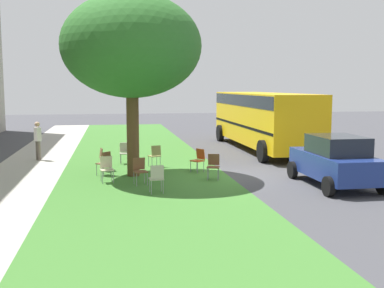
% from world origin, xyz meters
% --- Properties ---
extents(ground, '(80.00, 80.00, 0.00)m').
position_xyz_m(ground, '(0.00, 0.00, 0.00)').
color(ground, '#424247').
extents(grass_verge, '(48.00, 6.00, 0.01)m').
position_xyz_m(grass_verge, '(0.00, 3.20, 0.00)').
color(grass_verge, '#3D752D').
rests_on(grass_verge, ground).
extents(sidewalk_strip, '(48.00, 2.80, 0.01)m').
position_xyz_m(sidewalk_strip, '(0.00, 7.60, 0.00)').
color(sidewalk_strip, '#ADA89E').
rests_on(sidewalk_strip, ground).
extents(street_tree, '(4.93, 4.93, 6.45)m').
position_xyz_m(street_tree, '(0.76, 3.59, 4.61)').
color(street_tree, brown).
rests_on(street_tree, ground).
extents(chair_0, '(0.48, 0.49, 0.88)m').
position_xyz_m(chair_0, '(1.92, 4.65, 0.52)').
color(chair_0, brown).
rests_on(chair_0, ground).
extents(chair_1, '(0.58, 0.58, 0.88)m').
position_xyz_m(chair_1, '(1.08, 1.13, 0.52)').
color(chair_1, '#C64C1E').
rests_on(chair_1, ground).
extents(chair_2, '(0.48, 0.48, 0.88)m').
position_xyz_m(chair_2, '(-0.29, 4.53, 0.52)').
color(chair_2, beige).
rests_on(chair_2, ground).
extents(chair_3, '(0.50, 0.50, 0.88)m').
position_xyz_m(chair_3, '(-0.83, 3.45, 0.52)').
color(chair_3, brown).
rests_on(chair_3, ground).
extents(chair_4, '(0.45, 0.44, 0.88)m').
position_xyz_m(chair_4, '(3.53, 3.82, 0.52)').
color(chair_4, '#ADA393').
rests_on(chair_4, ground).
extents(chair_5, '(0.53, 0.52, 0.88)m').
position_xyz_m(chair_5, '(-0.37, 0.88, 0.52)').
color(chair_5, brown).
rests_on(chair_5, ground).
extents(chair_6, '(0.59, 0.59, 0.88)m').
position_xyz_m(chair_6, '(0.94, 4.61, 0.52)').
color(chair_6, brown).
rests_on(chair_6, ground).
extents(chair_7, '(0.53, 0.53, 0.88)m').
position_xyz_m(chair_7, '(2.47, 2.65, 0.52)').
color(chair_7, olive).
rests_on(chair_7, ground).
extents(chair_8, '(0.45, 0.45, 0.88)m').
position_xyz_m(chair_8, '(-2.25, 3.03, 0.52)').
color(chair_8, '#ADA393').
rests_on(chair_8, ground).
extents(parked_car, '(3.70, 1.92, 1.65)m').
position_xyz_m(parked_car, '(-2.11, -2.77, 0.84)').
color(parked_car, navy).
rests_on(parked_car, ground).
extents(school_bus, '(10.40, 2.80, 2.88)m').
position_xyz_m(school_bus, '(6.83, -3.23, 1.76)').
color(school_bus, yellow).
rests_on(school_bus, ground).
extents(pedestrian_1, '(0.41, 0.35, 1.69)m').
position_xyz_m(pedestrian_1, '(5.10, 7.53, 0.93)').
color(pedestrian_1, '#726659').
rests_on(pedestrian_1, ground).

